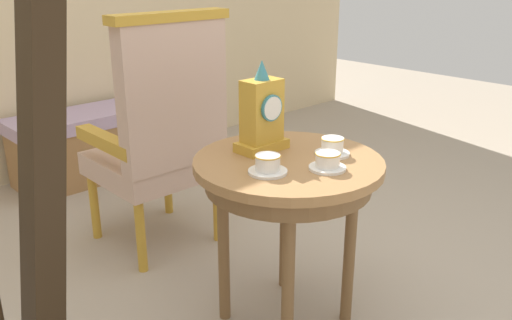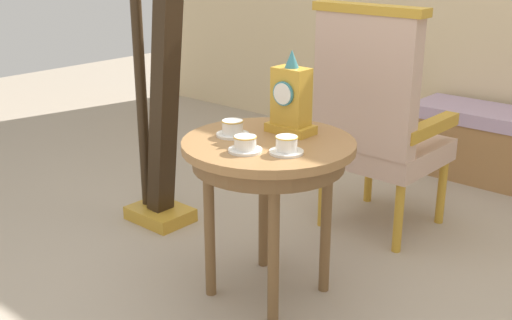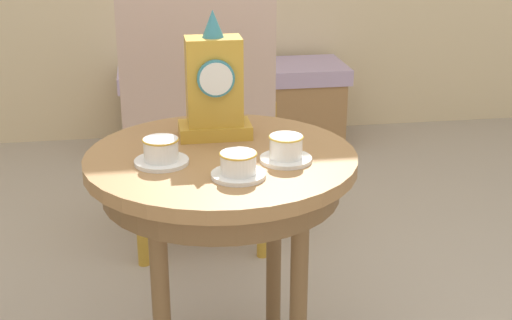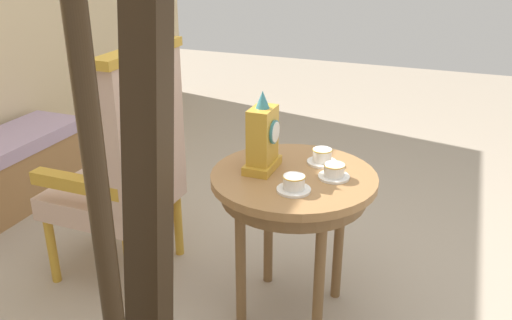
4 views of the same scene
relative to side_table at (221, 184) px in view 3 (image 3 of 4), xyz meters
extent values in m
cylinder|color=#9E7042|center=(0.00, 0.00, 0.06)|extent=(0.68, 0.68, 0.03)
cylinder|color=brown|center=(0.00, 0.00, 0.01)|extent=(0.60, 0.60, 0.07)
cylinder|color=brown|center=(0.17, 0.17, -0.27)|extent=(0.04, 0.04, 0.64)
cylinder|color=brown|center=(-0.17, 0.17, -0.27)|extent=(0.04, 0.04, 0.64)
cylinder|color=brown|center=(-0.17, -0.17, -0.27)|extent=(0.04, 0.04, 0.64)
cylinder|color=brown|center=(0.17, -0.17, -0.27)|extent=(0.04, 0.04, 0.64)
cylinder|color=white|center=(-0.15, -0.05, 0.09)|extent=(0.13, 0.13, 0.01)
cylinder|color=white|center=(-0.15, -0.05, 0.12)|extent=(0.08, 0.08, 0.05)
torus|color=gold|center=(-0.15, -0.05, 0.14)|extent=(0.09, 0.09, 0.00)
cylinder|color=white|center=(0.02, -0.16, 0.09)|extent=(0.13, 0.13, 0.01)
cylinder|color=white|center=(0.02, -0.16, 0.12)|extent=(0.08, 0.08, 0.05)
torus|color=gold|center=(0.02, -0.16, 0.14)|extent=(0.09, 0.09, 0.00)
cylinder|color=white|center=(0.15, -0.08, 0.09)|extent=(0.13, 0.13, 0.01)
cylinder|color=white|center=(0.15, -0.08, 0.12)|extent=(0.08, 0.08, 0.06)
torus|color=gold|center=(0.15, -0.08, 0.14)|extent=(0.08, 0.08, 0.00)
cube|color=gold|center=(0.00, 0.14, 0.10)|extent=(0.19, 0.11, 0.04)
cube|color=gold|center=(0.00, 0.14, 0.23)|extent=(0.14, 0.09, 0.23)
cylinder|color=teal|center=(0.00, 0.09, 0.25)|extent=(0.10, 0.01, 0.10)
cylinder|color=white|center=(0.00, 0.08, 0.25)|extent=(0.08, 0.00, 0.08)
cone|color=teal|center=(0.00, 0.14, 0.38)|extent=(0.06, 0.06, 0.07)
cube|color=#CCA893|center=(0.01, 0.91, -0.19)|extent=(0.53, 0.53, 0.11)
cube|color=#CCA893|center=(0.00, 0.69, 0.19)|extent=(0.52, 0.10, 0.64)
cube|color=gold|center=(0.24, 0.91, -0.02)|extent=(0.08, 0.47, 0.06)
cube|color=gold|center=(-0.22, 0.91, -0.02)|extent=(0.08, 0.47, 0.06)
cylinder|color=gold|center=(0.23, 1.13, -0.42)|extent=(0.04, 0.04, 0.35)
cylinder|color=gold|center=(-0.21, 1.13, -0.42)|extent=(0.04, 0.04, 0.35)
cylinder|color=gold|center=(0.22, 0.69, -0.42)|extent=(0.04, 0.04, 0.35)
cylinder|color=gold|center=(-0.22, 0.69, -0.42)|extent=(0.04, 0.04, 0.35)
cube|color=#B299B7|center=(0.28, 1.93, -0.19)|extent=(1.18, 0.40, 0.08)
cube|color=#9E7042|center=(0.28, 1.93, -0.41)|extent=(1.13, 0.38, 0.36)
camera|label=1|loc=(-1.34, -1.26, 0.75)|focal=38.45mm
camera|label=2|loc=(1.52, -1.81, 0.82)|focal=44.66mm
camera|label=3|loc=(-0.18, -1.67, 0.70)|focal=50.21mm
camera|label=4|loc=(-1.94, -0.59, 1.00)|focal=38.28mm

